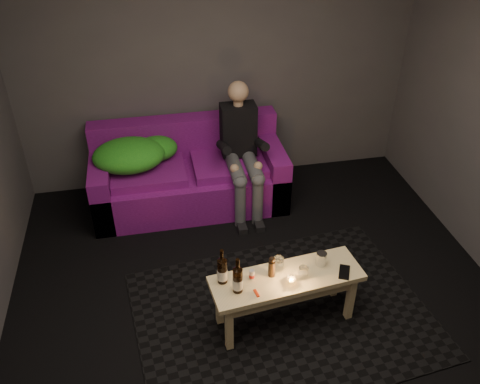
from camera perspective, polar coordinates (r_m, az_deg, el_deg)
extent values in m
plane|color=black|center=(4.06, 3.08, -14.88)|extent=(4.50, 4.50, 0.00)
plane|color=#4C4A4D|center=(5.17, -2.63, 14.31)|extent=(4.00, 0.00, 4.00)
cube|color=black|center=(4.14, 4.76, -13.53)|extent=(2.43, 1.89, 0.01)
cube|color=#690E66|center=(5.20, -5.65, 0.67)|extent=(1.90, 0.85, 0.40)
cube|color=#690E66|center=(5.27, -6.30, 6.28)|extent=(1.90, 0.21, 0.42)
cube|color=#690E66|center=(5.16, -15.14, 0.50)|extent=(0.19, 0.85, 0.59)
cube|color=#690E66|center=(5.27, 3.54, 2.54)|extent=(0.19, 0.85, 0.59)
cube|color=#690E66|center=(5.02, -10.25, 2.12)|extent=(0.71, 0.57, 0.09)
cube|color=#690E66|center=(5.07, -1.26, 3.10)|extent=(0.71, 0.57, 0.09)
ellipsoid|color=#198E22|center=(4.97, -12.37, 4.05)|extent=(0.68, 0.53, 0.28)
ellipsoid|color=#198E22|center=(5.09, -9.38, 4.84)|extent=(0.42, 0.34, 0.23)
ellipsoid|color=#198E22|center=(5.11, -14.62, 3.77)|extent=(0.30, 0.25, 0.15)
cube|color=black|center=(5.01, -0.19, 7.03)|extent=(0.34, 0.21, 0.52)
sphere|color=tan|center=(4.84, -0.20, 11.22)|extent=(0.20, 0.20, 0.20)
cylinder|color=#53575E|center=(4.88, -0.50, 2.61)|extent=(0.13, 0.47, 0.13)
cylinder|color=#53575E|center=(4.91, 1.46, 2.81)|extent=(0.13, 0.47, 0.13)
cylinder|color=#53575E|center=(4.84, 0.02, -1.41)|extent=(0.10, 0.10, 0.48)
cylinder|color=#53575E|center=(4.87, 1.99, -1.18)|extent=(0.10, 0.10, 0.48)
cube|color=black|center=(4.92, 0.15, -3.81)|extent=(0.09, 0.21, 0.06)
cube|color=black|center=(4.95, 2.09, -3.56)|extent=(0.09, 0.21, 0.06)
cube|color=#DABD7F|center=(3.80, 5.27, -9.64)|extent=(1.17, 0.48, 0.04)
cube|color=#DABD7F|center=(3.85, 5.22, -10.41)|extent=(1.01, 0.39, 0.10)
cube|color=#DABD7F|center=(3.77, -1.23, -15.07)|extent=(0.06, 0.06, 0.42)
cube|color=#DABD7F|center=(3.93, -2.33, -12.34)|extent=(0.06, 0.06, 0.42)
cube|color=#DABD7F|center=(4.05, 12.28, -11.58)|extent=(0.06, 0.06, 0.42)
cube|color=#DABD7F|center=(4.21, 10.63, -9.23)|extent=(0.06, 0.06, 0.42)
cylinder|color=black|center=(3.66, -2.00, -8.87)|extent=(0.07, 0.07, 0.20)
cylinder|color=white|center=(3.68, -1.99, -9.21)|extent=(0.07, 0.07, 0.08)
cone|color=black|center=(3.58, -2.04, -7.53)|extent=(0.07, 0.07, 0.03)
cylinder|color=black|center=(3.56, -2.05, -7.15)|extent=(0.03, 0.03, 0.09)
cylinder|color=black|center=(3.59, -0.26, -9.89)|extent=(0.07, 0.07, 0.20)
cylinder|color=white|center=(3.62, -0.26, -10.23)|extent=(0.07, 0.07, 0.08)
cone|color=black|center=(3.51, -0.27, -8.54)|extent=(0.07, 0.07, 0.03)
cylinder|color=black|center=(3.49, -0.27, -8.17)|extent=(0.03, 0.03, 0.09)
cylinder|color=silver|center=(3.72, 1.34, -9.26)|extent=(0.05, 0.05, 0.08)
cylinder|color=black|center=(3.73, 3.57, -8.60)|extent=(0.05, 0.05, 0.13)
cylinder|color=white|center=(3.81, 4.33, -8.01)|extent=(0.10, 0.10, 0.10)
cylinder|color=white|center=(3.72, 5.76, -9.90)|extent=(0.06, 0.06, 0.05)
sphere|color=orange|center=(3.71, 5.77, -9.76)|extent=(0.02, 0.02, 0.02)
cylinder|color=white|center=(3.76, 7.13, -8.96)|extent=(0.09, 0.09, 0.09)
cylinder|color=silver|center=(3.87, 9.11, -7.42)|extent=(0.10, 0.10, 0.11)
cube|color=black|center=(3.87, 11.63, -8.80)|extent=(0.13, 0.17, 0.01)
cube|color=red|center=(3.64, 1.85, -11.28)|extent=(0.03, 0.07, 0.01)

